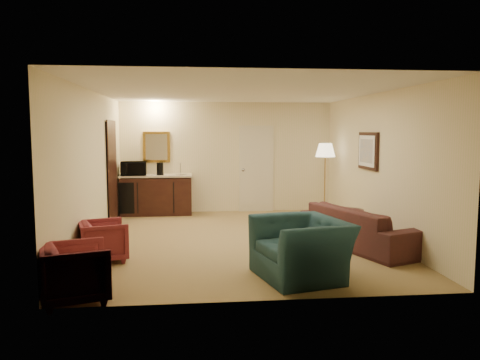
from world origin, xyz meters
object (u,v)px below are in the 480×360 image
object	(u,v)px
sofa	(361,220)
rose_chair_far	(76,270)
teal_armchair	(301,238)
waste_bin	(185,207)
rose_chair_near	(103,239)
coffee_table	(339,224)
microwave	(134,167)
wetbar_cabinet	(157,195)
floor_lamp	(325,180)
coffee_maker	(160,169)

from	to	relation	value
sofa	rose_chair_far	world-z (taller)	sofa
teal_armchair	waste_bin	distance (m)	5.11
rose_chair_near	coffee_table	xyz separation A→B (m)	(3.95, 1.13, -0.08)
coffee_table	microwave	bearing A→B (deg)	146.01
microwave	teal_armchair	bearing A→B (deg)	-64.27
rose_chair_far	microwave	xyz separation A→B (m)	(0.00, 5.46, 0.74)
wetbar_cabinet	rose_chair_near	xyz separation A→B (m)	(-0.50, -3.86, -0.12)
teal_armchair	rose_chair_near	bearing A→B (deg)	-125.34
rose_chair_near	coffee_table	world-z (taller)	rose_chair_near
floor_lamp	waste_bin	distance (m)	3.25
rose_chair_far	microwave	distance (m)	5.51
rose_chair_near	wetbar_cabinet	bearing A→B (deg)	-24.76
rose_chair_near	rose_chair_far	bearing A→B (deg)	162.62
teal_armchair	microwave	size ratio (longest dim) A/B	2.12
rose_chair_far	waste_bin	xyz separation A→B (m)	(1.15, 5.45, -0.20)
teal_armchair	coffee_maker	distance (m)	5.32
rose_chair_near	floor_lamp	bearing A→B (deg)	-70.68
teal_armchair	rose_chair_far	world-z (taller)	teal_armchair
teal_armchair	floor_lamp	bearing A→B (deg)	145.94
rose_chair_far	floor_lamp	world-z (taller)	floor_lamp
rose_chair_near	coffee_table	distance (m)	4.11
wetbar_cabinet	floor_lamp	world-z (taller)	floor_lamp
coffee_table	rose_chair_near	bearing A→B (deg)	-163.98
teal_armchair	rose_chair_far	xyz separation A→B (m)	(-2.73, -0.60, -0.16)
wetbar_cabinet	waste_bin	world-z (taller)	wetbar_cabinet
wetbar_cabinet	coffee_table	world-z (taller)	wetbar_cabinet
coffee_table	wetbar_cabinet	bearing A→B (deg)	141.70
sofa	floor_lamp	world-z (taller)	floor_lamp
coffee_table	coffee_maker	bearing A→B (deg)	141.71
wetbar_cabinet	teal_armchair	bearing A→B (deg)	-65.60
microwave	coffee_table	bearing A→B (deg)	-37.61
teal_armchair	floor_lamp	size ratio (longest dim) A/B	0.72
coffee_table	waste_bin	size ratio (longest dim) A/B	2.72
rose_chair_near	microwave	size ratio (longest dim) A/B	1.19
rose_chair_near	teal_armchair	bearing A→B (deg)	-128.60
rose_chair_near	waste_bin	world-z (taller)	rose_chair_near
wetbar_cabinet	teal_armchair	world-z (taller)	teal_armchair
waste_bin	microwave	bearing A→B (deg)	179.59
waste_bin	coffee_maker	world-z (taller)	coffee_maker
rose_chair_near	microwave	xyz separation A→B (m)	(0.00, 3.80, 0.78)
wetbar_cabinet	teal_armchair	size ratio (longest dim) A/B	1.37
teal_armchair	rose_chair_near	world-z (taller)	teal_armchair
rose_chair_far	floor_lamp	size ratio (longest dim) A/B	0.44
rose_chair_near	coffee_table	size ratio (longest dim) A/B	0.75
rose_chair_near	waste_bin	size ratio (longest dim) A/B	2.03
rose_chair_near	waste_bin	xyz separation A→B (m)	(1.15, 3.79, -0.17)
waste_bin	microwave	size ratio (longest dim) A/B	0.59
sofa	teal_armchair	bearing A→B (deg)	117.58
rose_chair_near	microwave	distance (m)	3.88
coffee_maker	wetbar_cabinet	bearing A→B (deg)	155.51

